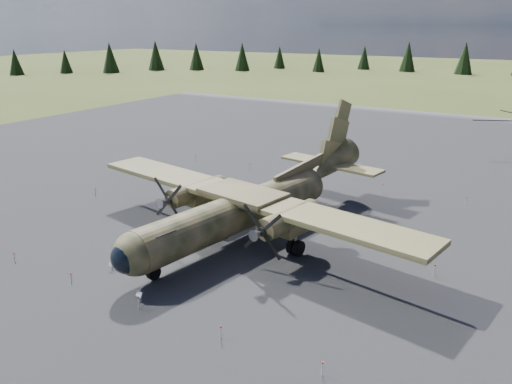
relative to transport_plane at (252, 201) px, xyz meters
The scene contains 7 objects.
ground 3.67m from the transport_plane, 169.33° to the left, with size 500.00×500.00×0.00m, color #535E29.
apron 11.02m from the transport_plane, 101.53° to the left, with size 120.00×120.00×0.04m, color #56565A.
transport_plane is the anchor object (origin of this frame).
info_placard_left 11.87m from the transport_plane, 117.31° to the right, with size 0.41×0.24×0.61m.
info_placard_right 12.76m from the transport_plane, 92.84° to the right, with size 0.53×0.31×0.78m.
barrier_fence 3.59m from the transport_plane, behind, with size 33.12×29.62×0.85m.
treeline 9.45m from the transport_plane, behind, with size 339.57×333.06×10.98m.
Camera 1 is at (21.54, -32.66, 16.38)m, focal length 35.00 mm.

